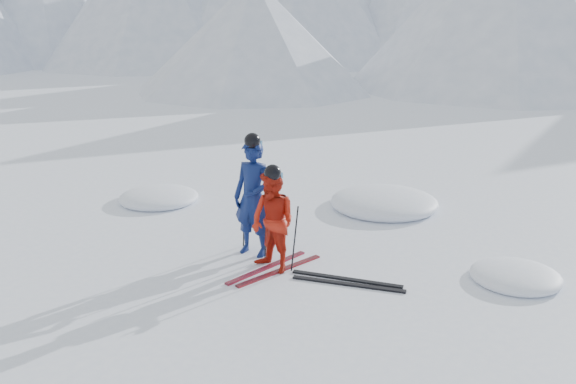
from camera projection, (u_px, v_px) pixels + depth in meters
The scene contains 12 objects.
ground at pixel (345, 284), 9.03m from camera, with size 160.00×160.00×0.00m, color white.
skier_blue at pixel (253, 198), 9.90m from camera, with size 0.71×0.46×1.94m, color #0D1C53.
skier_red at pixel (273, 222), 9.31m from camera, with size 0.77×0.60×1.59m, color #B41D0E.
pole_blue_left at pixel (244, 211), 10.27m from camera, with size 0.02×0.02×1.29m, color black.
pole_blue_right at pixel (275, 215), 10.07m from camera, with size 0.02×0.02×1.29m, color black.
pole_red_left at pixel (266, 230), 9.74m from camera, with size 0.02×0.02×1.06m, color black.
pole_red_right at pixel (295, 239), 9.35m from camera, with size 0.02×0.02×1.06m, color black.
ski_worn_left at pixel (267, 267), 9.59m from camera, with size 0.09×1.70×0.03m, color black.
ski_worn_right at pixel (280, 271), 9.47m from camera, with size 0.09×1.70×0.03m, color black.
ski_loose_a at pixel (347, 279), 9.17m from camera, with size 0.09×1.70×0.03m, color black.
ski_loose_b at pixel (348, 284), 9.00m from camera, with size 0.09×1.70×0.03m, color black.
snow_lumps at pixel (334, 213), 12.23m from camera, with size 8.87×4.06×0.49m.
Camera 1 is at (3.60, -7.49, 3.88)m, focal length 38.00 mm.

